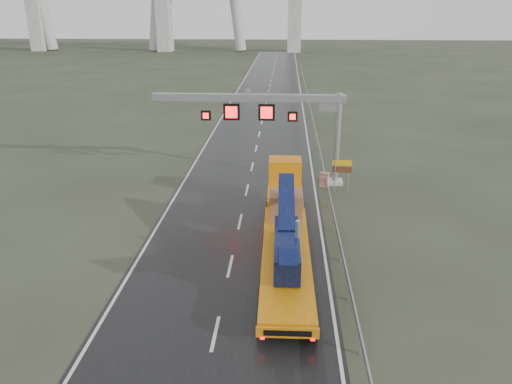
# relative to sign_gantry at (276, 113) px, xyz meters

# --- Properties ---
(ground) EXTENTS (400.00, 400.00, 0.00)m
(ground) POSITION_rel_sign_gantry_xyz_m (-2.10, -17.99, -5.61)
(ground) COLOR #303626
(ground) RESTS_ON ground
(road) EXTENTS (11.00, 200.00, 0.02)m
(road) POSITION_rel_sign_gantry_xyz_m (-2.10, 22.01, -5.60)
(road) COLOR black
(road) RESTS_ON ground
(guardrail) EXTENTS (0.20, 140.00, 1.40)m
(guardrail) POSITION_rel_sign_gantry_xyz_m (4.00, 12.01, -4.91)
(guardrail) COLOR gray
(guardrail) RESTS_ON ground
(sign_gantry) EXTENTS (14.90, 1.20, 7.42)m
(sign_gantry) POSITION_rel_sign_gantry_xyz_m (0.00, 0.00, 0.00)
(sign_gantry) COLOR #A4A4A0
(sign_gantry) RESTS_ON ground
(heavy_haul_truck) EXTENTS (2.75, 17.27, 4.05)m
(heavy_haul_truck) POSITION_rel_sign_gantry_xyz_m (0.88, -10.70, -4.05)
(heavy_haul_truck) COLOR orange
(heavy_haul_truck) RESTS_ON ground
(exit_sign_pair) EXTENTS (1.46, 0.14, 2.50)m
(exit_sign_pair) POSITION_rel_sign_gantry_xyz_m (5.10, -1.67, -3.86)
(exit_sign_pair) COLOR #999CA2
(exit_sign_pair) RESTS_ON ground
(striped_barrier) EXTENTS (0.76, 0.53, 1.18)m
(striped_barrier) POSITION_rel_sign_gantry_xyz_m (3.90, -0.83, -5.02)
(striped_barrier) COLOR red
(striped_barrier) RESTS_ON ground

